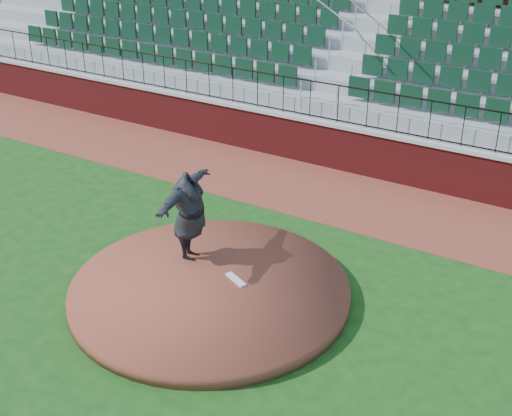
{
  "coord_description": "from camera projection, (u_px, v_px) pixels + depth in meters",
  "views": [
    {
      "loc": [
        6.36,
        -8.87,
        7.41
      ],
      "look_at": [
        0.0,
        1.5,
        1.3
      ],
      "focal_mm": 47.9,
      "sensor_mm": 36.0,
      "label": 1
    }
  ],
  "objects": [
    {
      "name": "field_wall",
      "position": [
        364.0,
        152.0,
        18.12
      ],
      "size": [
        34.0,
        0.35,
        1.2
      ],
      "primitive_type": "cube",
      "color": "maroon",
      "rests_on": "ground"
    },
    {
      "name": "warning_track",
      "position": [
        337.0,
        195.0,
        17.17
      ],
      "size": [
        34.0,
        3.2,
        0.01
      ],
      "primitive_type": "cube",
      "color": "brown",
      "rests_on": "ground"
    },
    {
      "name": "concourse_wall",
      "position": [
        440.0,
        32.0,
        21.37
      ],
      "size": [
        34.0,
        0.5,
        5.5
      ],
      "primitive_type": "cube",
      "color": "maroon",
      "rests_on": "ground"
    },
    {
      "name": "pitcher",
      "position": [
        189.0,
        216.0,
        13.53
      ],
      "size": [
        1.16,
        2.42,
        1.9
      ],
      "primitive_type": "imported",
      "rotation": [
        0.0,
        0.0,
        1.8
      ],
      "color": "black",
      "rests_on": "pitchers_mound"
    },
    {
      "name": "pitching_rubber",
      "position": [
        236.0,
        280.0,
        13.16
      ],
      "size": [
        0.56,
        0.36,
        0.04
      ],
      "primitive_type": "cube",
      "rotation": [
        0.0,
        0.0,
        -0.43
      ],
      "color": "silver",
      "rests_on": "pitchers_mound"
    },
    {
      "name": "pitchers_mound",
      "position": [
        210.0,
        290.0,
        13.09
      ],
      "size": [
        5.36,
        5.36,
        0.25
      ],
      "primitive_type": "cylinder",
      "color": "brown",
      "rests_on": "ground"
    },
    {
      "name": "ground",
      "position": [
        215.0,
        299.0,
        13.06
      ],
      "size": [
        90.0,
        90.0,
        0.0
      ],
      "primitive_type": "plane",
      "color": "#164313",
      "rests_on": "ground"
    },
    {
      "name": "wall_cap",
      "position": [
        366.0,
        129.0,
        17.83
      ],
      "size": [
        34.0,
        0.45,
        0.1
      ],
      "primitive_type": "cube",
      "color": "#B7B7B7",
      "rests_on": "field_wall"
    },
    {
      "name": "seating_stands",
      "position": [
        407.0,
        66.0,
        19.43
      ],
      "size": [
        34.0,
        5.1,
        4.6
      ],
      "primitive_type": null,
      "color": "gray",
      "rests_on": "ground"
    },
    {
      "name": "wall_railing",
      "position": [
        367.0,
        109.0,
        17.58
      ],
      "size": [
        34.0,
        0.05,
        1.0
      ],
      "primitive_type": null,
      "color": "black",
      "rests_on": "wall_cap"
    }
  ]
}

